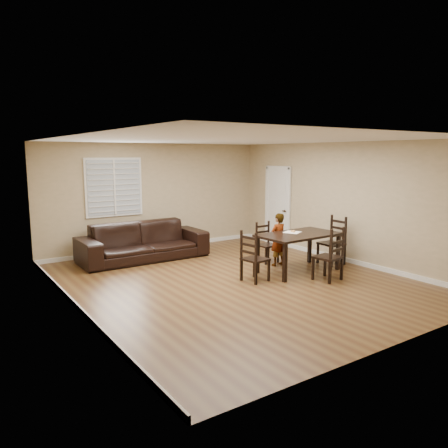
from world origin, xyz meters
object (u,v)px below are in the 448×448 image
at_px(donut, 293,231).
at_px(sofa, 143,241).
at_px(chair_right, 335,242).
at_px(chair_near, 264,243).
at_px(chair_left, 251,259).
at_px(dining_table, 299,238).
at_px(chair_far, 333,257).
at_px(child, 278,239).

xyz_separation_m(donut, sofa, (-2.27, 2.59, -0.40)).
xyz_separation_m(chair_right, sofa, (-3.43, 2.73, -0.06)).
distance_m(chair_near, chair_left, 1.70).
relative_size(dining_table, chair_far, 1.67).
bearing_deg(chair_left, chair_near, -56.22).
bearing_deg(child, chair_right, 149.71).
height_order(chair_far, chair_right, chair_right).
xyz_separation_m(chair_far, chair_right, (1.12, 0.95, 0.01)).
bearing_deg(chair_near, donut, -87.36).
bearing_deg(sofa, chair_left, -71.44).
xyz_separation_m(dining_table, chair_right, (1.17, 0.04, -0.23)).
bearing_deg(dining_table, chair_left, -179.43).
bearing_deg(chair_right, sofa, -126.83).
bearing_deg(chair_right, child, -113.97).
distance_m(chair_near, donut, 0.97).
distance_m(chair_near, child, 0.48).
xyz_separation_m(chair_left, donut, (1.31, 0.26, 0.38)).
bearing_deg(donut, chair_right, -7.33).
distance_m(chair_right, sofa, 4.39).
xyz_separation_m(dining_table, chair_near, (-0.04, 1.07, -0.30)).
bearing_deg(donut, chair_near, 93.58).
bearing_deg(chair_near, chair_right, -41.26).
relative_size(chair_near, sofa, 0.31).
bearing_deg(chair_far, chair_near, -96.57).
bearing_deg(sofa, dining_table, -51.01).
bearing_deg(child, chair_left, 23.82).
relative_size(chair_left, donut, 9.75).
xyz_separation_m(chair_far, chair_left, (-1.35, 0.84, -0.03)).
height_order(chair_near, donut, chair_near).
relative_size(dining_table, chair_right, 1.63).
bearing_deg(chair_left, donut, -87.27).
bearing_deg(chair_near, chair_far, -88.20).
bearing_deg(chair_right, chair_far, -47.87).
xyz_separation_m(chair_near, chair_right, (1.21, -1.03, 0.07)).
bearing_deg(chair_far, sofa, -67.21).
height_order(chair_near, chair_left, chair_left).
distance_m(child, donut, 0.49).
bearing_deg(chair_far, dining_table, -95.97).
height_order(chair_far, donut, chair_far).
relative_size(dining_table, sofa, 0.60).
distance_m(chair_right, child, 1.33).
xyz_separation_m(chair_right, donut, (-1.16, 0.15, 0.34)).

